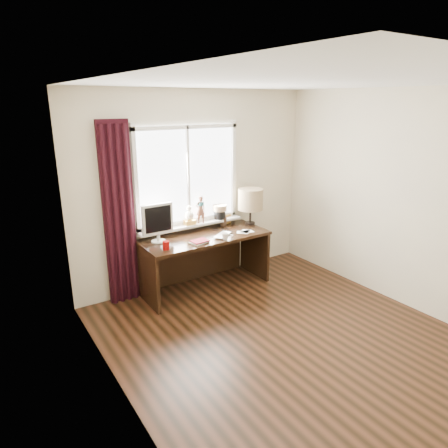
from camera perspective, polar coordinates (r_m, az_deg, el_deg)
floor at (r=4.45m, az=9.82°, el=-16.39°), size 3.50×4.00×0.00m
ceiling at (r=3.72m, az=11.95°, el=19.25°), size 3.50×4.00×0.00m
wall_back at (r=5.45m, az=-3.91°, el=5.05°), size 3.50×0.00×2.60m
wall_left at (r=3.01m, az=-14.18°, el=-5.68°), size 0.00×4.00×2.60m
wall_right at (r=5.23m, az=24.80°, el=2.96°), size 0.00×4.00×2.60m
laptop at (r=5.22m, az=-0.23°, el=-1.60°), size 0.37×0.33×0.02m
mug at (r=5.07m, az=0.18°, el=-1.76°), size 0.13×0.13×0.09m
red_cup at (r=4.79m, az=-8.29°, el=-3.02°), size 0.08×0.08×0.10m
window at (r=5.35m, az=-4.95°, el=4.85°), size 1.52×0.20×1.40m
curtain at (r=4.97m, az=-14.74°, el=1.11°), size 0.38×0.09×2.25m
desk at (r=5.41m, az=-3.23°, el=-3.84°), size 1.70×0.70×0.75m
monitor at (r=4.99m, az=-9.47°, el=0.48°), size 0.40×0.18×0.49m
notebook_stack at (r=4.98m, az=-3.56°, el=-2.52°), size 0.26×0.21×0.03m
brush_holder at (r=5.63m, az=-0.06°, el=0.35°), size 0.09×0.09×0.25m
icon_frame at (r=5.75m, az=0.63°, el=0.75°), size 0.10×0.04×0.13m
table_lamp at (r=5.63m, az=3.81°, el=3.50°), size 0.35×0.35×0.52m
loose_papers at (r=5.40m, az=3.04°, el=-1.10°), size 0.25×0.19×0.00m
desk_cables at (r=5.43m, az=-0.04°, el=-0.93°), size 0.23×0.34×0.01m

